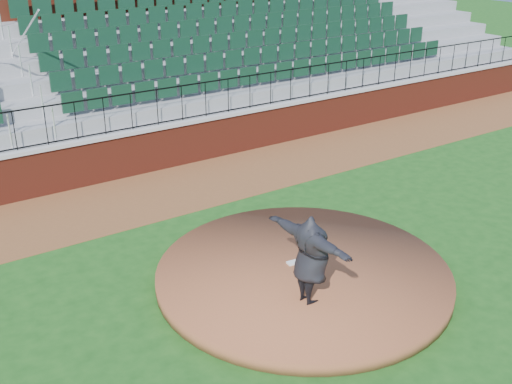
% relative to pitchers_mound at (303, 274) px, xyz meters
% --- Properties ---
extents(ground, '(90.00, 90.00, 0.00)m').
position_rel_pitchers_mound_xyz_m(ground, '(-0.00, 0.17, -0.12)').
color(ground, '#194D16').
rests_on(ground, ground).
extents(warning_track, '(34.00, 3.20, 0.01)m').
position_rel_pitchers_mound_xyz_m(warning_track, '(-0.00, 5.57, -0.12)').
color(warning_track, brown).
rests_on(warning_track, ground).
extents(field_wall, '(34.00, 0.35, 1.20)m').
position_rel_pitchers_mound_xyz_m(field_wall, '(-0.00, 7.17, 0.47)').
color(field_wall, maroon).
rests_on(field_wall, ground).
extents(wall_cap, '(34.00, 0.45, 0.10)m').
position_rel_pitchers_mound_xyz_m(wall_cap, '(-0.00, 7.17, 1.12)').
color(wall_cap, '#B7B7B7').
rests_on(wall_cap, field_wall).
extents(wall_railing, '(34.00, 0.05, 1.00)m').
position_rel_pitchers_mound_xyz_m(wall_railing, '(-0.00, 7.17, 1.67)').
color(wall_railing, black).
rests_on(wall_railing, wall_cap).
extents(seating_stands, '(34.00, 5.10, 4.60)m').
position_rel_pitchers_mound_xyz_m(seating_stands, '(-0.00, 9.89, 2.18)').
color(seating_stands, gray).
rests_on(seating_stands, ground).
extents(concourse_wall, '(34.00, 0.50, 5.50)m').
position_rel_pitchers_mound_xyz_m(concourse_wall, '(-0.00, 12.69, 2.62)').
color(concourse_wall, maroon).
rests_on(concourse_wall, ground).
extents(pitchers_mound, '(5.79, 5.79, 0.25)m').
position_rel_pitchers_mound_xyz_m(pitchers_mound, '(0.00, 0.00, 0.00)').
color(pitchers_mound, brown).
rests_on(pitchers_mound, ground).
extents(pitching_rubber, '(0.59, 0.21, 0.04)m').
position_rel_pitchers_mound_xyz_m(pitching_rubber, '(0.13, 0.26, 0.14)').
color(pitching_rubber, white).
rests_on(pitching_rubber, pitchers_mound).
extents(pitcher, '(0.68, 2.11, 1.70)m').
position_rel_pitchers_mound_xyz_m(pitcher, '(-0.61, -0.95, 0.97)').
color(pitcher, black).
rests_on(pitcher, pitchers_mound).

